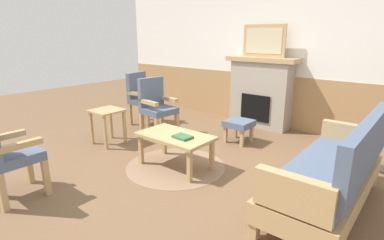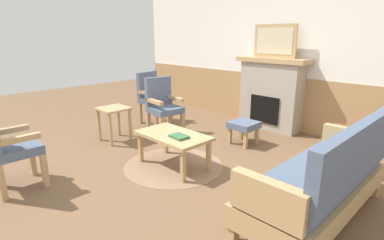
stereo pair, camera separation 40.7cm
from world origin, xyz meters
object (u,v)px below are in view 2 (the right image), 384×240
object	(u,v)px
fireplace	(271,93)
couch	(322,180)
armchair_near_fireplace	(152,95)
side_table	(114,115)
framed_picture	(275,41)
footstool	(244,126)
book_on_table	(179,136)
armchair_front_left	(6,143)
coffee_table	(173,138)
armchair_by_window_left	(163,104)

from	to	relation	value
fireplace	couch	world-z (taller)	fireplace
armchair_near_fireplace	side_table	size ratio (longest dim) A/B	1.78
framed_picture	footstool	size ratio (longest dim) A/B	2.00
framed_picture	couch	bearing A→B (deg)	-49.45
armchair_near_fireplace	side_table	distance (m)	1.19
fireplace	framed_picture	distance (m)	0.91
framed_picture	book_on_table	size ratio (longest dim) A/B	3.50
framed_picture	armchair_front_left	bearing A→B (deg)	-100.93
side_table	fireplace	bearing A→B (deg)	59.78
framed_picture	book_on_table	distance (m)	2.65
fireplace	coffee_table	xyz separation A→B (m)	(0.02, -2.36, -0.27)
book_on_table	armchair_by_window_left	xyz separation A→B (m)	(-1.26, 0.77, 0.08)
couch	book_on_table	distance (m)	1.70
armchair_near_fireplace	framed_picture	bearing A→B (deg)	35.02
book_on_table	armchair_front_left	distance (m)	1.91
footstool	side_table	world-z (taller)	side_table
framed_picture	armchair_by_window_left	xyz separation A→B (m)	(-1.08, -1.63, -1.02)
side_table	coffee_table	bearing A→B (deg)	1.02
armchair_near_fireplace	armchair_front_left	size ratio (longest dim) A/B	1.00
footstool	armchair_front_left	world-z (taller)	armchair_front_left
coffee_table	couch	bearing A→B (deg)	5.79
framed_picture	fireplace	bearing A→B (deg)	-90.00
framed_picture	armchair_near_fireplace	xyz separation A→B (m)	(-1.82, -1.28, -1.02)
coffee_table	armchair_near_fireplace	distance (m)	2.14
fireplace	couch	xyz separation A→B (m)	(1.86, -2.17, -0.26)
armchair_near_fireplace	armchair_by_window_left	world-z (taller)	same
book_on_table	armchair_near_fireplace	size ratio (longest dim) A/B	0.23
framed_picture	armchair_front_left	xyz separation A→B (m)	(-0.78, -4.04, -1.02)
armchair_by_window_left	coffee_table	bearing A→B (deg)	-33.59
fireplace	coffee_table	distance (m)	2.37
book_on_table	armchair_front_left	size ratio (longest dim) A/B	0.23
framed_picture	couch	size ratio (longest dim) A/B	0.44
armchair_near_fireplace	armchair_by_window_left	size ratio (longest dim) A/B	1.00
framed_picture	armchair_near_fireplace	distance (m)	2.45
couch	footstool	world-z (taller)	couch
footstool	fireplace	bearing A→B (deg)	99.29
couch	book_on_table	bearing A→B (deg)	-172.35
coffee_table	fireplace	bearing A→B (deg)	90.52
armchair_near_fireplace	fireplace	bearing A→B (deg)	35.02
coffee_table	armchair_front_left	world-z (taller)	armchair_front_left
fireplace	side_table	size ratio (longest dim) A/B	2.36
framed_picture	side_table	distance (m)	2.98
fireplace	footstool	distance (m)	1.10
footstool	armchair_near_fireplace	xyz separation A→B (m)	(-1.99, -0.25, 0.25)
armchair_by_window_left	side_table	world-z (taller)	armchair_by_window_left
framed_picture	coffee_table	world-z (taller)	framed_picture
armchair_near_fireplace	side_table	bearing A→B (deg)	-68.53
armchair_near_fireplace	armchair_by_window_left	xyz separation A→B (m)	(0.74, -0.35, 0.00)
fireplace	armchair_near_fireplace	bearing A→B (deg)	-144.98
couch	armchair_by_window_left	distance (m)	3.00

